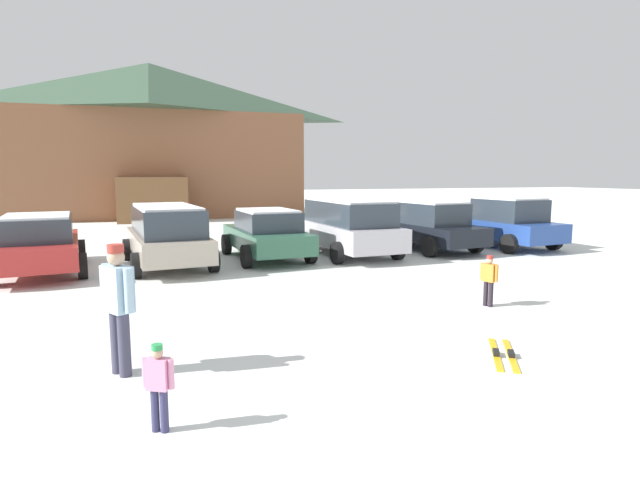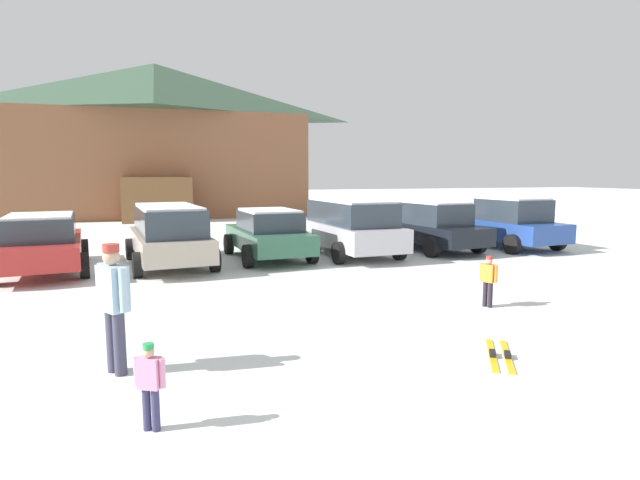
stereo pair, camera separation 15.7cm
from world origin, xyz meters
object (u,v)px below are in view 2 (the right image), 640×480
Objects in this scene: parked_green_coupe at (268,233)px; parked_blue_hatchback at (509,223)px; parked_silver_wagon at (350,225)px; ski_lodge at (157,139)px; skier_child_in_pink_snowsuit at (150,382)px; pair_of_skis at (500,355)px; skier_child_in_orange_jacket at (488,278)px; skier_adult_in_blue_parka at (114,301)px; parked_black_sedan at (430,225)px; parked_beige_suv at (169,233)px; parked_red_sedan at (42,242)px.

parked_blue_hatchback is (8.46, -0.36, 0.10)m from parked_green_coupe.
ski_lodge is at bearing 106.55° from parked_silver_wagon.
pair_of_skis is at bearing 7.43° from skier_child_in_pink_snowsuit.
ski_lodge reaches higher than skier_child_in_orange_jacket.
parked_silver_wagon is 2.89× the size of skier_adult_in_blue_parka.
skier_adult_in_blue_parka reaches higher than parked_black_sedan.
parked_beige_suv is 8.63m from skier_child_in_orange_jacket.
ski_lodge is 19.09m from parked_green_coupe.
ski_lodge is 3.79× the size of parked_beige_suv.
ski_lodge is 26.20m from skier_child_in_orange_jacket.
skier_adult_in_blue_parka reaches higher than skier_child_in_orange_jacket.
parked_silver_wagon is at bearing 58.26° from skier_child_in_pink_snowsuit.
parked_beige_suv is at bearing 130.89° from skier_child_in_orange_jacket.
parked_red_sedan is 11.01m from skier_child_in_orange_jacket.
parked_black_sedan is (8.47, -18.38, -3.88)m from ski_lodge.
skier_child_in_orange_jacket is (-5.69, -6.43, -0.31)m from parked_blue_hatchback.
skier_child_in_orange_jacket is 6.66m from skier_adult_in_blue_parka.
parked_black_sedan is (8.45, 0.34, -0.08)m from parked_beige_suv.
ski_lodge reaches higher than parked_red_sedan.
parked_beige_suv is at bearing -1.58° from parked_red_sedan.
ski_lodge is 18.42× the size of skier_child_in_orange_jacket.
parked_blue_hatchback is 15.04m from skier_child_in_pink_snowsuit.
parked_beige_suv is (0.02, -18.72, -3.80)m from ski_lodge.
skier_child_in_orange_jacket is (0.16, -6.73, -0.38)m from parked_silver_wagon.
skier_child_in_orange_jacket is at bearing -112.26° from parked_black_sedan.
parked_blue_hatchback is at bearing 50.45° from pair_of_skis.
parked_silver_wagon is at bearing 51.32° from skier_adult_in_blue_parka.
skier_child_in_pink_snowsuit is at bearing -74.18° from parked_red_sedan.
ski_lodge is 22.31m from parked_blue_hatchback.
ski_lodge reaches higher than parked_beige_suv.
ski_lodge reaches higher than skier_child_in_pink_snowsuit.
parked_black_sedan reaches higher than skier_child_in_orange_jacket.
parked_black_sedan reaches higher than parked_red_sedan.
skier_adult_in_blue_parka is 5.22m from pair_of_skis.
parked_red_sedan is 5.30× the size of skier_child_in_pink_snowsuit.
ski_lodge is 19.68m from parked_silver_wagon.
parked_red_sedan is 3.74× the size of pair_of_skis.
parked_blue_hatchback is (11.33, -0.09, -0.04)m from parked_beige_suv.
parked_blue_hatchback reaches higher than parked_beige_suv.
parked_beige_suv is 9.77m from pair_of_skis.
parked_silver_wagon is 10.19m from skier_adult_in_blue_parka.
skier_child_in_pink_snowsuit is 1.77m from skier_adult_in_blue_parka.
parked_green_coupe is at bearing 1.72° from parked_red_sedan.
parked_black_sedan is at bearing 64.74° from pair_of_skis.
pair_of_skis is (1.26, -9.07, -0.75)m from parked_green_coupe.
skier_adult_in_blue_parka is (-0.89, -7.75, 0.03)m from parked_beige_suv.
ski_lodge is at bearing 80.44° from parked_red_sedan.
skier_child_in_orange_jacket is at bearing -77.35° from ski_lodge.
parked_silver_wagon is (2.61, -0.06, 0.17)m from parked_green_coupe.
parked_black_sedan is 2.92m from parked_blue_hatchback.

